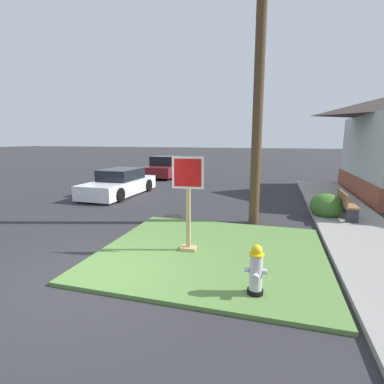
# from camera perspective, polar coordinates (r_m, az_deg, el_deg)

# --- Properties ---
(ground_plane) EXTENTS (160.00, 160.00, 0.00)m
(ground_plane) POSITION_cam_1_polar(r_m,az_deg,el_deg) (6.32, -17.71, -15.48)
(ground_plane) COLOR #2B2B2D
(grass_corner_patch) EXTENTS (5.16, 4.78, 0.08)m
(grass_corner_patch) POSITION_cam_1_polar(r_m,az_deg,el_deg) (7.14, 3.88, -11.56)
(grass_corner_patch) COLOR #567F3D
(grass_corner_patch) RESTS_ON ground
(sidewalk_strip) EXTENTS (2.20, 16.35, 0.12)m
(sidewalk_strip) POSITION_cam_1_polar(r_m,az_deg,el_deg) (11.16, 28.09, -4.56)
(sidewalk_strip) COLOR gray
(sidewalk_strip) RESTS_ON ground
(fire_hydrant) EXTENTS (0.38, 0.34, 0.89)m
(fire_hydrant) POSITION_cam_1_polar(r_m,az_deg,el_deg) (5.24, 12.39, -14.83)
(fire_hydrant) COLOR black
(fire_hydrant) RESTS_ON grass_corner_patch
(stop_sign) EXTENTS (0.74, 0.31, 2.23)m
(stop_sign) POSITION_cam_1_polar(r_m,az_deg,el_deg) (6.79, -0.76, -2.64)
(stop_sign) COLOR tan
(stop_sign) RESTS_ON grass_corner_patch
(manhole_cover) EXTENTS (0.70, 0.70, 0.02)m
(manhole_cover) POSITION_cam_1_polar(r_m,az_deg,el_deg) (10.27, -3.75, -4.85)
(manhole_cover) COLOR black
(manhole_cover) RESTS_ON ground
(parked_sedan_white) EXTENTS (2.01, 4.53, 1.25)m
(parked_sedan_white) POSITION_cam_1_polar(r_m,az_deg,el_deg) (14.55, -13.97, 1.57)
(parked_sedan_white) COLOR silver
(parked_sedan_white) RESTS_ON ground
(pickup_truck_maroon) EXTENTS (2.27, 5.24, 1.48)m
(pickup_truck_maroon) POSITION_cam_1_polar(r_m,az_deg,el_deg) (21.25, -4.61, 4.76)
(pickup_truck_maroon) COLOR maroon
(pickup_truck_maroon) RESTS_ON ground
(street_bench) EXTENTS (0.41, 1.46, 0.85)m
(street_bench) POSITION_cam_1_polar(r_m,az_deg,el_deg) (10.96, 27.87, -1.97)
(street_bench) COLOR brown
(street_bench) RESTS_ON sidewalk_strip
(utility_pole) EXTENTS (1.55, 0.31, 10.48)m
(utility_pole) POSITION_cam_1_polar(r_m,az_deg,el_deg) (9.75, 13.22, 26.25)
(utility_pole) COLOR #4C3823
(utility_pole) RESTS_ON ground
(shrub_by_curb) EXTENTS (1.06, 1.06, 0.86)m
(shrub_by_curb) POSITION_cam_1_polar(r_m,az_deg,el_deg) (10.98, 24.70, -2.51)
(shrub_by_curb) COLOR #3A6928
(shrub_by_curb) RESTS_ON ground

